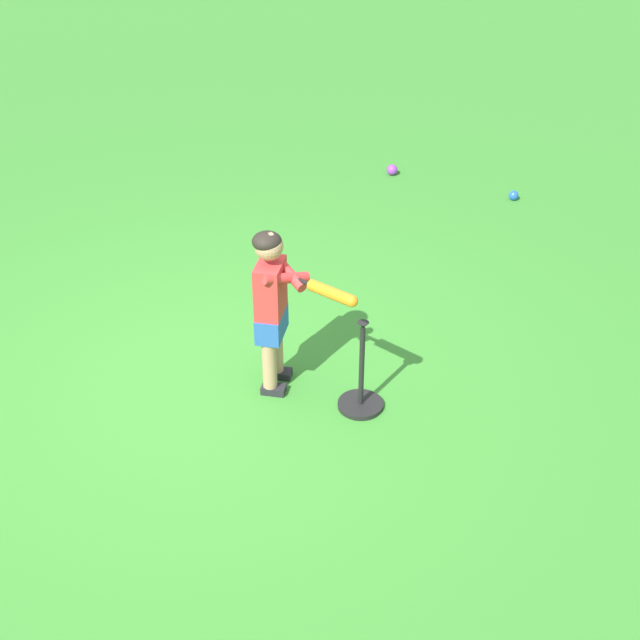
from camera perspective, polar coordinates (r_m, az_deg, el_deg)
ground_plane at (r=5.63m, az=-7.19°, el=-4.07°), size 40.00×40.00×0.00m
child_batter at (r=5.20m, az=-2.97°, el=1.41°), size 0.67×0.54×1.08m
play_ball_far_right at (r=8.07m, az=12.51°, el=7.93°), size 0.09×0.09×0.09m
play_ball_behind_batter at (r=8.41m, az=4.72°, el=9.73°), size 0.10×0.10×0.10m
batting_tee at (r=5.34m, az=2.68°, el=-4.78°), size 0.28×0.28×0.62m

